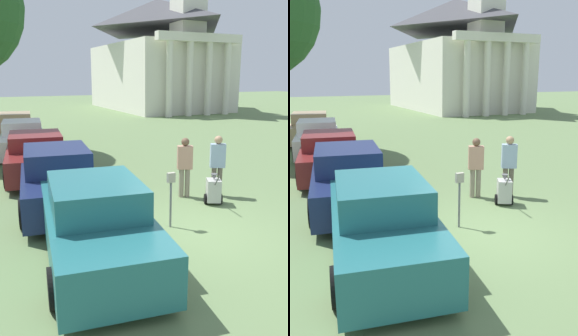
{
  "view_description": "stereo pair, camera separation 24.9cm",
  "coord_description": "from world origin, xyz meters",
  "views": [
    {
      "loc": [
        -4.16,
        -6.58,
        3.39
      ],
      "look_at": [
        -0.31,
        1.87,
        1.1
      ],
      "focal_mm": 40.0,
      "sensor_mm": 36.0,
      "label": 1
    },
    {
      "loc": [
        -3.94,
        -6.68,
        3.39
      ],
      "look_at": [
        -0.31,
        1.87,
        1.1
      ],
      "focal_mm": 40.0,
      "sensor_mm": 36.0,
      "label": 2
    }
  ],
  "objects": [
    {
      "name": "ground_plane",
      "position": [
        0.0,
        0.0,
        0.0
      ],
      "size": [
        120.0,
        120.0,
        0.0
      ],
      "primitive_type": "plane",
      "color": "#607A4C"
    },
    {
      "name": "parked_car_teal",
      "position": [
        -2.27,
        -0.21,
        0.72
      ],
      "size": [
        2.36,
        4.88,
        1.57
      ],
      "rotation": [
        0.0,
        0.0,
        -0.13
      ],
      "color": "#23666B",
      "rests_on": "ground_plane"
    },
    {
      "name": "parked_car_navy",
      "position": [
        -2.27,
        3.17,
        0.73
      ],
      "size": [
        2.43,
        5.1,
        1.59
      ],
      "rotation": [
        0.0,
        0.0,
        -0.13
      ],
      "color": "#19234C",
      "rests_on": "ground_plane"
    },
    {
      "name": "parked_car_maroon",
      "position": [
        -2.27,
        6.64,
        0.7
      ],
      "size": [
        2.55,
        5.23,
        1.49
      ],
      "rotation": [
        0.0,
        0.0,
        -0.13
      ],
      "color": "maroon",
      "rests_on": "ground_plane"
    },
    {
      "name": "parked_car_white",
      "position": [
        -2.27,
        10.3,
        0.71
      ],
      "size": [
        2.37,
        5.0,
        1.53
      ],
      "rotation": [
        0.0,
        0.0,
        -0.13
      ],
      "color": "silver",
      "rests_on": "ground_plane"
    },
    {
      "name": "parked_car_tan",
      "position": [
        -2.27,
        13.72,
        0.73
      ],
      "size": [
        2.48,
        4.93,
        1.56
      ],
      "rotation": [
        0.0,
        0.0,
        -0.13
      ],
      "color": "tan",
      "rests_on": "ground_plane"
    },
    {
      "name": "parking_meter",
      "position": [
        -0.26,
        0.51,
        0.9
      ],
      "size": [
        0.18,
        0.09,
        1.29
      ],
      "color": "slate",
      "rests_on": "ground_plane"
    },
    {
      "name": "person_worker",
      "position": [
        1.16,
        2.3,
        0.98
      ],
      "size": [
        0.47,
        0.37,
        1.72
      ],
      "rotation": [
        0.0,
        0.0,
        2.75
      ],
      "color": "gray",
      "rests_on": "ground_plane"
    },
    {
      "name": "person_supervisor",
      "position": [
        2.06,
        2.0,
        1.01
      ],
      "size": [
        0.47,
        0.39,
        1.76
      ],
      "rotation": [
        0.0,
        0.0,
        2.68
      ],
      "color": "#665B4C",
      "rests_on": "ground_plane"
    },
    {
      "name": "equipment_cart",
      "position": [
        1.57,
        1.44,
        0.39
      ],
      "size": [
        0.62,
        0.97,
        1.0
      ],
      "rotation": [
        0.0,
        0.0,
        -0.45
      ],
      "color": "#B2B2AD",
      "rests_on": "ground_plane"
    },
    {
      "name": "church",
      "position": [
        13.85,
        29.16,
        5.88
      ],
      "size": [
        9.84,
        16.25,
        23.37
      ],
      "color": "silver",
      "rests_on": "ground_plane"
    }
  ]
}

